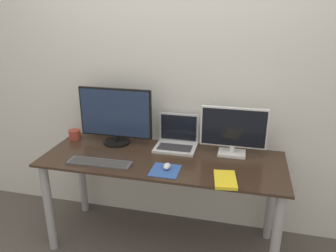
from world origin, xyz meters
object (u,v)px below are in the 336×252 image
object	(u,v)px
mouse	(167,166)
mug	(75,134)
monitor_right	(233,131)
laptop	(177,139)
keyboard	(100,163)
monitor_left	(115,116)
book	(225,180)

from	to	relation	value
mouse	mug	size ratio (longest dim) A/B	0.80
monitor_right	laptop	size ratio (longest dim) A/B	1.52
keyboard	mug	world-z (taller)	mug
laptop	mouse	size ratio (longest dim) A/B	4.17
laptop	mouse	xyz separation A→B (m)	(0.02, -0.39, -0.04)
keyboard	monitor_left	bearing A→B (deg)	93.33
monitor_left	laptop	bearing A→B (deg)	5.57
keyboard	mouse	size ratio (longest dim) A/B	6.02
monitor_right	mug	size ratio (longest dim) A/B	5.09
mouse	book	size ratio (longest dim) A/B	0.31
keyboard	book	world-z (taller)	book
book	monitor_right	bearing A→B (deg)	87.60
mouse	keyboard	bearing A→B (deg)	-176.44
mouse	mug	world-z (taller)	mug
monitor_left	mug	xyz separation A→B (m)	(-0.37, 0.00, -0.19)
mouse	book	bearing A→B (deg)	-9.69
book	mug	size ratio (longest dim) A/B	2.56
book	mug	bearing A→B (deg)	161.75
monitor_right	mouse	world-z (taller)	monitor_right
book	mug	distance (m)	1.33
monitor_left	mouse	xyz separation A→B (m)	(0.50, -0.35, -0.20)
laptop	book	xyz separation A→B (m)	(0.41, -0.46, -0.05)
monitor_right	keyboard	world-z (taller)	monitor_right
mug	monitor_left	bearing A→B (deg)	-0.54
laptop	keyboard	world-z (taller)	laptop
keyboard	book	xyz separation A→B (m)	(0.87, -0.04, 0.00)
monitor_left	book	world-z (taller)	monitor_left
monitor_right	laptop	xyz separation A→B (m)	(-0.43, 0.05, -0.13)
mouse	mug	distance (m)	0.94
mouse	book	world-z (taller)	mouse
keyboard	mouse	distance (m)	0.48
keyboard	mug	xyz separation A→B (m)	(-0.39, 0.38, 0.03)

